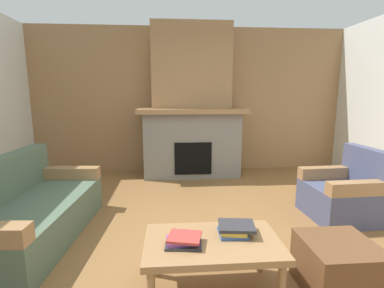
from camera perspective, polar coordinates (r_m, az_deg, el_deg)
ground at (r=2.98m, az=3.94°, el=-20.02°), size 9.00×9.00×0.00m
wall_back_wood_panel at (r=5.56m, az=-0.42°, el=8.67°), size 6.00×0.12×2.70m
fireplace at (r=5.20m, az=-0.13°, el=6.50°), size 1.90×0.82×2.70m
couch at (r=3.44m, az=-29.92°, el=-11.86°), size 0.96×1.85×0.85m
armchair at (r=3.96m, az=28.27°, el=-8.79°), size 0.79×0.79×0.85m
coffee_table at (r=2.25m, az=4.12°, el=-19.84°), size 1.00×0.60×0.43m
ottoman at (r=2.60m, az=27.12°, el=-21.03°), size 0.52×0.52×0.40m
book_stack_near_edge at (r=2.14m, az=-1.70°, el=-18.73°), size 0.28×0.24×0.07m
book_stack_center at (r=2.29m, az=8.48°, el=-16.49°), size 0.30×0.25×0.08m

